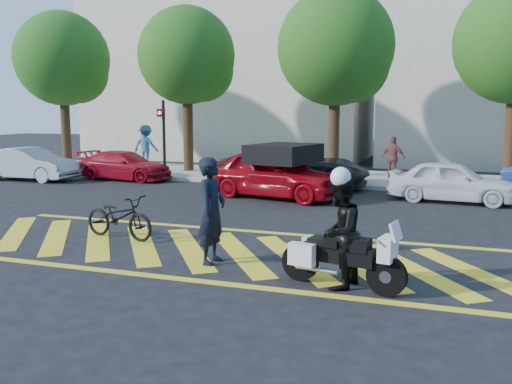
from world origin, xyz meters
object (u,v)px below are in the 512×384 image
(parked_far_left, at_px, (30,164))
(parked_mid_right, at_px, (452,181))
(officer_bike, at_px, (212,211))
(officer_moto, at_px, (339,233))
(red_convertible, at_px, (275,174))
(bicycle, at_px, (119,217))
(police_motorcycle, at_px, (340,257))
(parked_mid_left, at_px, (294,167))
(parked_left, at_px, (125,166))

(parked_far_left, xyz_separation_m, parked_mid_right, (16.00, 0.00, -0.02))
(parked_far_left, relative_size, parked_mid_right, 1.06)
(officer_bike, height_order, parked_mid_right, officer_bike)
(officer_moto, xyz_separation_m, red_convertible, (-3.60, 8.26, -0.11))
(officer_moto, relative_size, parked_far_left, 0.45)
(officer_bike, xyz_separation_m, parked_far_left, (-11.78, 8.63, -0.32))
(bicycle, relative_size, police_motorcycle, 0.89)
(police_motorcycle, relative_size, parked_mid_left, 0.38)
(parked_left, height_order, parked_mid_left, parked_mid_left)
(officer_bike, height_order, red_convertible, officer_bike)
(red_convertible, xyz_separation_m, parked_far_left, (-10.63, 1.00, -0.13))
(parked_left, bearing_deg, parked_mid_left, -86.32)
(red_convertible, bearing_deg, police_motorcycle, -143.67)
(parked_left, bearing_deg, parked_far_left, 115.40)
(officer_moto, xyz_separation_m, parked_far_left, (-14.23, 9.26, -0.23))
(officer_moto, xyz_separation_m, parked_mid_left, (-3.63, 10.66, -0.13))
(officer_bike, distance_m, parked_mid_right, 9.61)
(bicycle, relative_size, parked_mid_left, 0.34)
(parked_far_left, bearing_deg, bicycle, -129.30)
(police_motorcycle, distance_m, red_convertible, 9.01)
(bicycle, distance_m, police_motorcycle, 5.46)
(officer_moto, bearing_deg, parked_far_left, -110.38)
(parked_left, bearing_deg, officer_bike, -136.83)
(bicycle, bearing_deg, officer_moto, -98.44)
(bicycle, xyz_separation_m, red_convertible, (1.57, 6.52, 0.30))
(bicycle, xyz_separation_m, parked_mid_right, (6.94, 7.52, 0.16))
(officer_bike, relative_size, parked_mid_left, 0.36)
(police_motorcycle, xyz_separation_m, officer_moto, (-0.01, -0.01, 0.39))
(officer_bike, height_order, police_motorcycle, officer_bike)
(officer_bike, bearing_deg, parked_mid_left, 6.65)
(bicycle, bearing_deg, police_motorcycle, -98.32)
(officer_moto, height_order, parked_far_left, officer_moto)
(bicycle, height_order, police_motorcycle, bicycle)
(officer_bike, bearing_deg, bicycle, 67.66)
(officer_bike, height_order, officer_moto, officer_bike)
(red_convertible, bearing_deg, parked_mid_left, 13.43)
(officer_bike, distance_m, parked_far_left, 14.61)
(officer_bike, bearing_deg, parked_mid_right, -26.12)
(officer_moto, bearing_deg, red_convertible, -143.78)
(officer_moto, bearing_deg, parked_mid_left, -148.52)
(officer_moto, relative_size, parked_mid_left, 0.33)
(parked_mid_left, bearing_deg, officer_moto, -168.12)
(parked_far_left, xyz_separation_m, parked_left, (3.51, 1.40, -0.07))
(officer_bike, relative_size, officer_moto, 1.10)
(bicycle, distance_m, parked_mid_right, 10.23)
(police_motorcycle, xyz_separation_m, red_convertible, (-3.61, 8.25, 0.28))
(officer_bike, relative_size, bicycle, 1.06)
(parked_far_left, bearing_deg, police_motorcycle, -122.63)
(police_motorcycle, bearing_deg, bicycle, 174.17)
(officer_bike, xyz_separation_m, officer_moto, (2.45, -0.63, -0.09))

